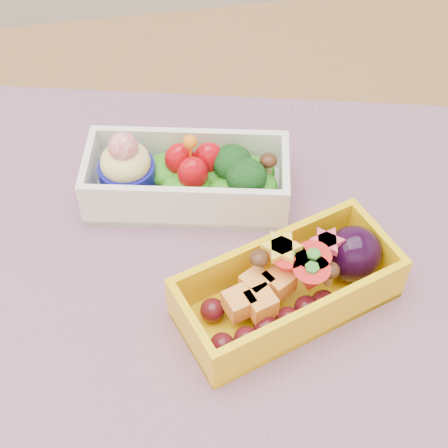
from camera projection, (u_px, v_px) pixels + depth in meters
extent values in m
cube|color=brown|center=(225.00, 279.00, 0.61)|extent=(1.20, 0.80, 0.04)
cube|color=#A06E86|center=(217.00, 258.00, 0.59)|extent=(0.66, 0.56, 0.00)
cube|color=white|center=(187.00, 178.00, 0.62)|extent=(0.20, 0.12, 0.05)
ellipsoid|color=#52BC26|center=(187.00, 183.00, 0.63)|extent=(0.18, 0.10, 0.02)
cylinder|color=navy|center=(128.00, 178.00, 0.62)|extent=(0.05, 0.05, 0.03)
sphere|color=red|center=(123.00, 147.00, 0.59)|extent=(0.03, 0.03, 0.03)
ellipsoid|color=#B4060E|center=(180.00, 160.00, 0.61)|extent=(0.03, 0.02, 0.03)
ellipsoid|color=#B4060E|center=(193.00, 174.00, 0.60)|extent=(0.03, 0.02, 0.03)
ellipsoid|color=#B4060E|center=(209.00, 159.00, 0.62)|extent=(0.03, 0.02, 0.03)
sphere|color=orange|center=(190.00, 142.00, 0.59)|extent=(0.01, 0.01, 0.01)
ellipsoid|color=black|center=(232.00, 163.00, 0.61)|extent=(0.04, 0.04, 0.03)
ellipsoid|color=black|center=(246.00, 177.00, 0.60)|extent=(0.04, 0.04, 0.03)
ellipsoid|color=#3F2111|center=(268.00, 160.00, 0.61)|extent=(0.02, 0.02, 0.01)
cube|color=yellow|center=(288.00, 288.00, 0.54)|extent=(0.19, 0.13, 0.05)
ellipsoid|color=#4A0D15|center=(251.00, 317.00, 0.53)|extent=(0.10, 0.07, 0.02)
cube|color=orange|center=(258.00, 293.00, 0.53)|extent=(0.06, 0.05, 0.02)
cone|color=red|center=(287.00, 265.00, 0.54)|extent=(0.04, 0.04, 0.03)
cone|color=red|center=(312.00, 266.00, 0.54)|extent=(0.04, 0.04, 0.03)
cone|color=red|center=(310.00, 280.00, 0.53)|extent=(0.04, 0.04, 0.03)
cylinder|color=yellow|center=(282.00, 248.00, 0.53)|extent=(0.03, 0.03, 0.01)
cylinder|color=#E53F5B|center=(327.00, 242.00, 0.54)|extent=(0.03, 0.03, 0.01)
ellipsoid|color=#3F2111|center=(258.00, 271.00, 0.54)|extent=(0.02, 0.02, 0.01)
ellipsoid|color=#3F2111|center=(329.00, 276.00, 0.53)|extent=(0.02, 0.02, 0.01)
ellipsoid|color=black|center=(353.00, 254.00, 0.56)|extent=(0.05, 0.05, 0.05)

